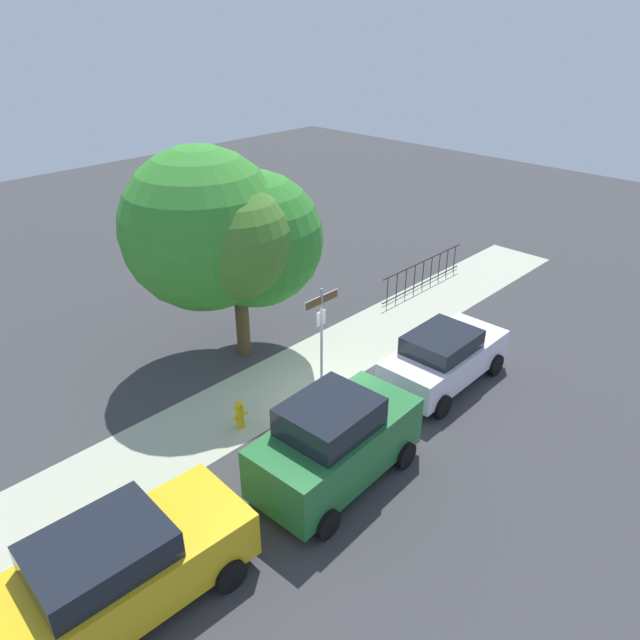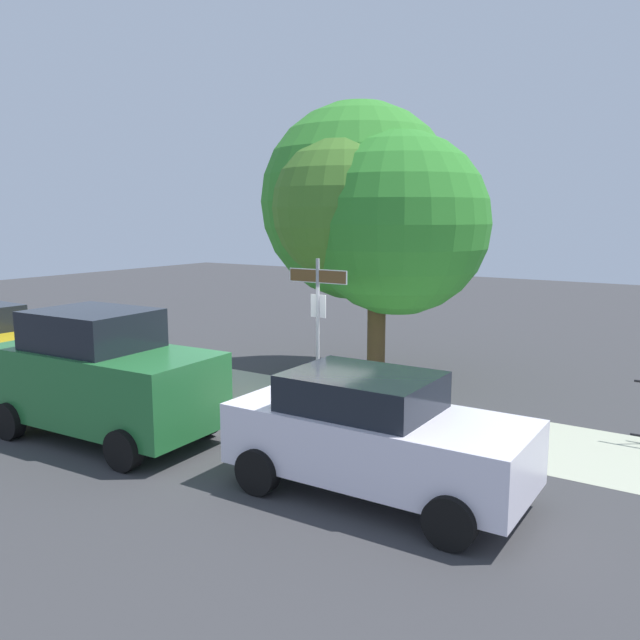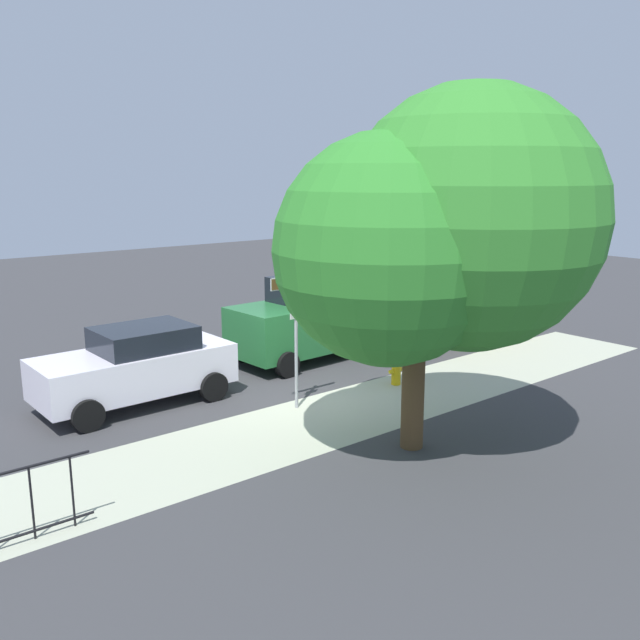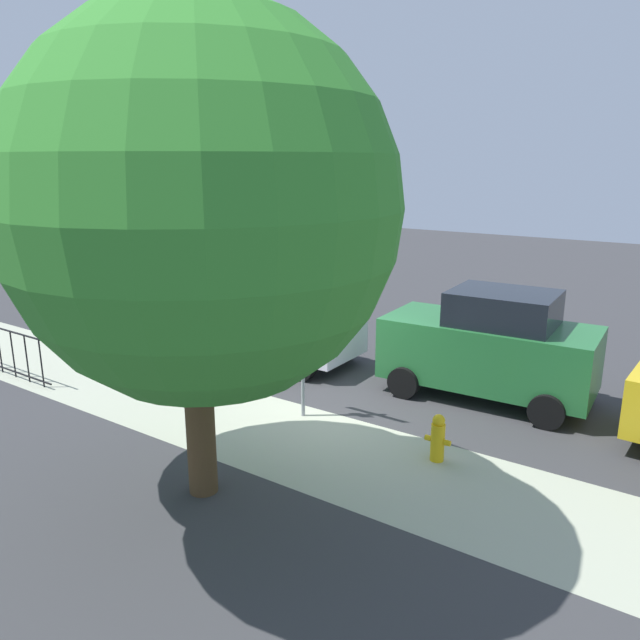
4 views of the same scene
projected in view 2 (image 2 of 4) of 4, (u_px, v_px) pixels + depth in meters
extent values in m
plane|color=#38383A|center=(286.00, 420.00, 12.17)|extent=(60.00, 60.00, 0.00)
cube|color=#ABAF97|center=(414.00, 421.00, 12.16)|extent=(24.00, 2.60, 0.00)
cylinder|color=#9EA0A5|center=(318.00, 340.00, 12.02)|extent=(0.07, 0.07, 3.01)
cube|color=brown|center=(318.00, 276.00, 11.83)|extent=(1.21, 0.02, 0.22)
cube|color=white|center=(318.00, 276.00, 11.83)|extent=(1.24, 0.02, 0.25)
cube|color=silver|center=(318.00, 306.00, 11.94)|extent=(0.32, 0.02, 0.42)
cylinder|color=#4F3B22|center=(376.00, 327.00, 14.69)|extent=(0.41, 0.41, 2.57)
sphere|color=#30852B|center=(398.00, 224.00, 13.92)|extent=(3.92, 3.92, 3.92)
sphere|color=#34882C|center=(359.00, 202.00, 15.07)|extent=(4.53, 4.53, 4.53)
sphere|color=#437828|center=(345.00, 208.00, 14.07)|extent=(3.18, 3.18, 3.18)
cylinder|color=black|center=(56.00, 377.00, 14.13)|extent=(0.65, 0.25, 0.64)
cube|color=#256D34|center=(105.00, 385.00, 11.10)|extent=(4.12, 2.00, 1.23)
cube|color=black|center=(92.00, 329.00, 11.08)|extent=(2.01, 1.68, 0.65)
cylinder|color=black|center=(204.00, 418.00, 11.28)|extent=(0.65, 0.25, 0.64)
cylinder|color=black|center=(123.00, 450.00, 9.74)|extent=(0.65, 0.25, 0.64)
cylinder|color=black|center=(95.00, 396.00, 12.66)|extent=(0.65, 0.25, 0.64)
cylinder|color=black|center=(9.00, 421.00, 11.12)|extent=(0.65, 0.25, 0.64)
cube|color=white|center=(378.00, 442.00, 8.83)|extent=(4.10, 1.77, 0.86)
cube|color=black|center=(362.00, 391.00, 8.85)|extent=(1.98, 1.54, 0.49)
cylinder|color=black|center=(497.00, 473.00, 8.88)|extent=(0.64, 0.23, 0.64)
cylinder|color=black|center=(450.00, 522.00, 7.44)|extent=(0.64, 0.23, 0.64)
cylinder|color=black|center=(325.00, 436.00, 10.35)|extent=(0.64, 0.23, 0.64)
cylinder|color=black|center=(258.00, 471.00, 8.92)|extent=(0.64, 0.23, 0.64)
cylinder|color=yellow|center=(214.00, 381.00, 13.88)|extent=(0.22, 0.22, 0.62)
sphere|color=yellow|center=(214.00, 364.00, 13.82)|extent=(0.20, 0.20, 0.20)
cylinder|color=yellow|center=(209.00, 378.00, 13.96)|extent=(0.10, 0.09, 0.09)
cylinder|color=yellow|center=(220.00, 380.00, 13.78)|extent=(0.10, 0.09, 0.09)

